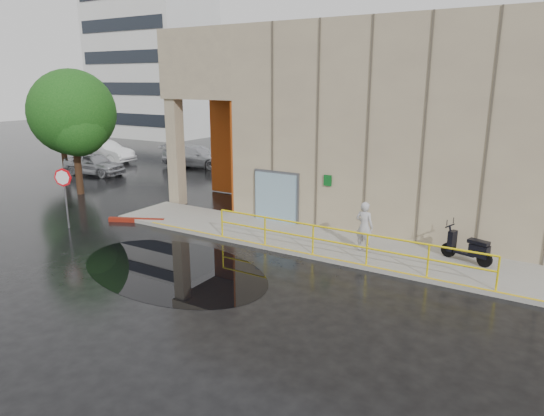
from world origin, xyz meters
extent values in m
plane|color=black|center=(0.00, 0.00, 0.00)|extent=(120.00, 120.00, 0.00)
cube|color=gray|center=(4.00, 4.50, 0.07)|extent=(20.00, 3.00, 0.15)
cube|color=gray|center=(6.00, 11.00, 4.00)|extent=(16.00, 10.00, 8.00)
cube|color=gray|center=(-4.00, 11.00, 6.50)|extent=(4.00, 10.00, 3.00)
cube|color=gray|center=(-5.60, 6.40, 2.50)|extent=(0.60, 0.60, 5.00)
cube|color=#A73D0F|center=(-4.00, 9.50, 2.50)|extent=(3.80, 0.15, 4.90)
cube|color=#A73D0F|center=(-2.05, 7.75, 2.50)|extent=(0.10, 3.50, 4.90)
cube|color=#95BBCB|center=(0.20, 5.88, 1.15)|extent=(1.90, 0.10, 2.00)
cube|color=#5B5B60|center=(0.20, 5.96, 1.15)|extent=(2.10, 0.06, 2.20)
cube|color=#0B5019|center=(2.50, 5.94, 2.10)|extent=(0.32, 0.04, 0.42)
cylinder|color=yellow|center=(4.25, 3.15, 1.15)|extent=(9.50, 0.06, 0.06)
cylinder|color=yellow|center=(4.25, 3.15, 0.70)|extent=(9.50, 0.06, 0.06)
cube|color=silver|center=(-28.00, 28.00, 7.50)|extent=(12.00, 8.00, 15.00)
imported|color=#B0AFB4|center=(4.66, 4.31, 1.02)|extent=(0.68, 0.49, 1.74)
cylinder|color=black|center=(7.27, 5.21, 0.39)|extent=(0.49, 0.23, 0.49)
cylinder|color=black|center=(8.44, 4.86, 0.39)|extent=(0.49, 0.23, 0.49)
cylinder|color=#5B5B60|center=(-6.74, 1.09, 1.07)|extent=(0.07, 0.07, 2.14)
cylinder|color=red|center=(-6.74, 1.06, 2.09)|extent=(0.70, 0.32, 0.74)
cylinder|color=white|center=(-6.74, 1.04, 2.09)|extent=(0.54, 0.23, 0.58)
cube|color=maroon|center=(-5.00, 3.10, 0.09)|extent=(2.25, 1.17, 0.18)
cube|color=black|center=(-0.08, -0.05, 0.00)|extent=(7.80, 5.54, 0.01)
imported|color=#AFB1B7|center=(-15.19, 9.30, 0.70)|extent=(4.25, 2.05, 1.40)
imported|color=white|center=(-18.53, 12.99, 0.77)|extent=(4.75, 1.84, 1.54)
imported|color=silver|center=(-11.48, 14.93, 0.74)|extent=(5.35, 2.74, 1.49)
cylinder|color=black|center=(-11.49, 5.35, 1.47)|extent=(0.36, 0.36, 2.95)
sphere|color=#174C19|center=(-11.49, 5.35, 4.24)|extent=(4.32, 4.32, 4.32)
sphere|color=#174C19|center=(-10.91, 5.12, 3.59)|extent=(3.02, 3.02, 3.02)
cylinder|color=black|center=(-17.58, 8.96, 1.29)|extent=(0.36, 0.36, 2.57)
sphere|color=#23621F|center=(-17.58, 8.96, 3.72)|extent=(3.81, 3.81, 3.81)
sphere|color=#23621F|center=(-16.99, 8.48, 3.15)|extent=(2.67, 2.67, 2.67)
camera|label=1|loc=(10.11, -10.76, 5.83)|focal=32.00mm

